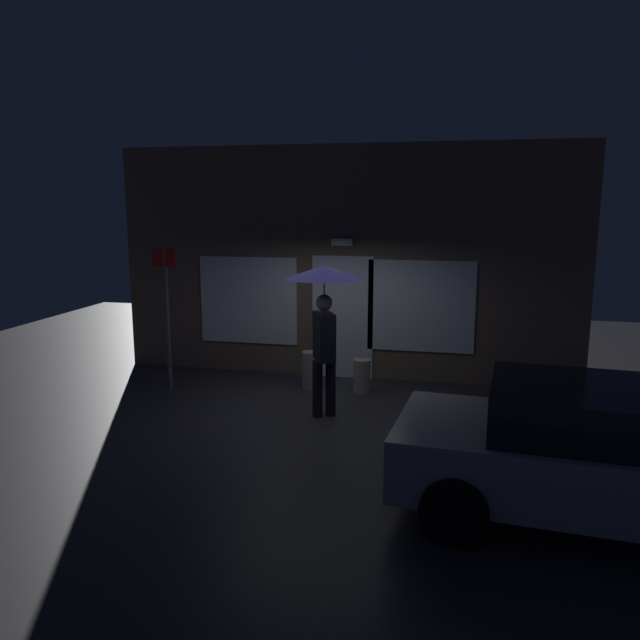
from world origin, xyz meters
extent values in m
plane|color=#2D2D33|center=(0.00, 0.00, 0.00)|extent=(18.00, 18.00, 0.00)
cube|color=brown|center=(0.00, 2.35, 2.06)|extent=(8.32, 0.30, 4.12)
cube|color=white|center=(0.00, 2.18, 1.10)|extent=(1.10, 0.04, 2.20)
cube|color=white|center=(-1.77, 2.18, 1.35)|extent=(1.85, 0.04, 1.60)
cube|color=white|center=(1.38, 2.18, 1.35)|extent=(1.85, 0.04, 1.60)
cube|color=white|center=(0.00, 2.10, 2.45)|extent=(0.36, 0.16, 0.12)
cylinder|color=black|center=(0.21, 0.08, 0.43)|extent=(0.15, 0.15, 0.86)
cylinder|color=black|center=(0.03, -0.01, 0.43)|extent=(0.15, 0.15, 0.86)
cube|color=black|center=(0.12, 0.04, 1.21)|extent=(0.42, 0.52, 0.70)
cube|color=silver|center=(0.01, 0.10, 1.21)|extent=(0.08, 0.13, 0.56)
cube|color=#B28C19|center=(0.01, 0.10, 1.19)|extent=(0.04, 0.06, 0.45)
sphere|color=gray|center=(0.12, 0.04, 1.71)|extent=(0.24, 0.24, 0.24)
cylinder|color=slate|center=(0.12, 0.04, 1.74)|extent=(0.02, 0.02, 1.00)
cone|color=#14144C|center=(0.12, 0.04, 2.15)|extent=(1.13, 1.13, 0.18)
cube|color=#A5A8AD|center=(3.52, -2.40, 0.59)|extent=(4.30, 2.07, 0.64)
cube|color=black|center=(3.52, -2.40, 1.14)|extent=(2.46, 1.70, 0.47)
cylinder|color=black|center=(2.18, -1.43, 0.32)|extent=(0.66, 0.28, 0.64)
cylinder|color=black|center=(2.03, -3.12, 0.32)|extent=(0.66, 0.28, 0.64)
cylinder|color=#595B60|center=(-2.69, 0.76, 1.25)|extent=(0.07, 0.07, 2.49)
cube|color=red|center=(-2.69, 0.74, 2.24)|extent=(0.40, 0.02, 0.30)
cylinder|color=#B2A899|center=(0.49, 1.30, 0.28)|extent=(0.28, 0.28, 0.57)
cylinder|color=#9E998E|center=(-0.40, 1.36, 0.32)|extent=(0.29, 0.29, 0.64)
camera|label=1|loc=(1.97, -8.53, 3.12)|focal=34.71mm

